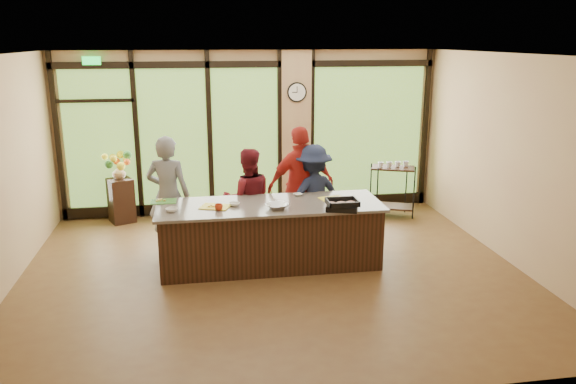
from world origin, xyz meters
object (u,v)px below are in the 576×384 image
object	(u,v)px
cook_right	(313,195)
flower_stand	(121,200)
island_base	(270,236)
bar_cart	(392,184)
cook_left	(168,195)
roasting_pan	(342,207)

from	to	relation	value
cook_right	flower_stand	world-z (taller)	cook_right
island_base	bar_cart	xyz separation A→B (m)	(2.52, 1.90, 0.18)
flower_stand	island_base	bearing A→B (deg)	-69.15
island_base	cook_left	distance (m)	1.70
island_base	cook_right	distance (m)	1.12
island_base	cook_left	bearing A→B (deg)	152.54
cook_right	flower_stand	xyz separation A→B (m)	(-3.15, 1.67, -0.41)
island_base	cook_right	size ratio (longest dim) A/B	1.91
island_base	cook_left	world-z (taller)	cook_left
cook_left	roasting_pan	distance (m)	2.68
bar_cart	island_base	bearing A→B (deg)	-120.84
cook_left	roasting_pan	bearing A→B (deg)	169.93
cook_left	bar_cart	bearing A→B (deg)	-147.61
cook_left	bar_cart	size ratio (longest dim) A/B	1.75
cook_right	bar_cart	world-z (taller)	cook_right
roasting_pan	bar_cart	size ratio (longest dim) A/B	0.41
cook_right	island_base	bearing A→B (deg)	23.74
island_base	bar_cart	size ratio (longest dim) A/B	2.98
roasting_pan	flower_stand	xyz separation A→B (m)	(-3.32, 2.82, -0.56)
cook_left	flower_stand	xyz separation A→B (m)	(-0.92, 1.64, -0.51)
cook_left	cook_right	bearing A→B (deg)	-164.58
cook_left	cook_right	world-z (taller)	cook_left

